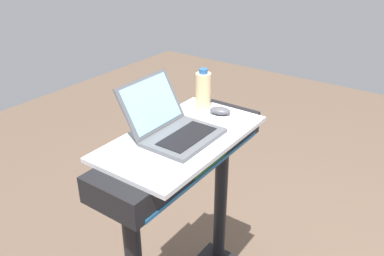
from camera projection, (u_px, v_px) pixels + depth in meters
desk_board at (182, 138)px, 1.67m from camera, size 0.74×0.41×0.02m
laptop at (173, 126)px, 1.65m from camera, size 0.32×0.34×0.22m
computer_mouse at (220, 111)px, 1.85m from camera, size 0.09×0.11×0.03m
water_bottle at (203, 90)px, 1.90m from camera, size 0.07×0.07×0.19m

